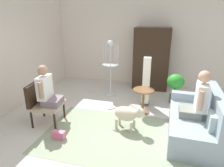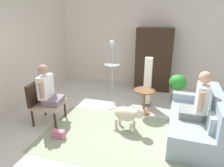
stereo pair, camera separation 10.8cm
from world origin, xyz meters
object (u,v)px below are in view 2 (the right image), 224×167
(couch, at_px, (197,123))
(handbag, at_px, (59,134))
(armchair, at_px, (43,99))
(potted_plant, at_px, (177,85))
(dog, at_px, (128,114))
(round_end_table, at_px, (144,99))
(armoire_cabinet, at_px, (154,59))
(column_lamp, at_px, (148,82))
(person_on_couch, at_px, (198,100))
(person_on_armchair, at_px, (48,89))
(bird_cage_stand, at_px, (112,65))

(couch, height_order, handbag, couch)
(armchair, xyz_separation_m, potted_plant, (2.78, 1.79, 0.00))
(dog, xyz_separation_m, potted_plant, (0.95, 1.61, 0.17))
(round_end_table, bearing_deg, dog, -104.75)
(round_end_table, xyz_separation_m, armoire_cabinet, (0.02, 1.77, 0.57))
(potted_plant, distance_m, column_lamp, 0.80)
(couch, xyz_separation_m, column_lamp, (-1.08, 1.22, 0.30))
(armchair, bearing_deg, couch, 4.55)
(armchair, distance_m, round_end_table, 2.28)
(armchair, distance_m, column_lamp, 2.53)
(armchair, bearing_deg, dog, 5.69)
(armchair, xyz_separation_m, person_on_couch, (3.09, 0.23, 0.28))
(round_end_table, xyz_separation_m, dog, (-0.22, -0.82, -0.02))
(armchair, relative_size, person_on_armchair, 1.07)
(round_end_table, xyz_separation_m, handbag, (-1.42, -1.48, -0.29))
(couch, bearing_deg, column_lamp, 131.44)
(person_on_armchair, relative_size, handbag, 3.48)
(dog, bearing_deg, round_end_table, 75.25)
(round_end_table, distance_m, column_lamp, 0.53)
(handbag, bearing_deg, person_on_couch, 16.08)
(couch, xyz_separation_m, person_on_couch, (-0.04, -0.02, 0.48))
(person_on_armchair, height_order, armoire_cabinet, armoire_cabinet)
(couch, distance_m, person_on_couch, 0.48)
(armoire_cabinet, relative_size, handbag, 7.78)
(potted_plant, bearing_deg, handbag, -133.51)
(armoire_cabinet, bearing_deg, couch, -67.13)
(round_end_table, height_order, bird_cage_stand, bird_cage_stand)
(dog, bearing_deg, armchair, -174.31)
(bird_cage_stand, bearing_deg, couch, -37.51)
(person_on_armchair, xyz_separation_m, bird_cage_stand, (0.85, 1.87, 0.11))
(armchair, bearing_deg, armoire_cabinet, 53.32)
(person_on_couch, relative_size, person_on_armchair, 1.03)
(person_on_armchair, bearing_deg, column_lamp, 37.32)
(armchair, height_order, round_end_table, armchair)
(armchair, xyz_separation_m, bird_cage_stand, (1.00, 1.89, 0.37))
(couch, distance_m, armchair, 3.15)
(potted_plant, bearing_deg, person_on_armchair, -146.00)
(armchair, height_order, handbag, armchair)
(person_on_couch, xyz_separation_m, round_end_table, (-1.05, 0.77, -0.43))
(person_on_couch, distance_m, dog, 1.34)
(round_end_table, distance_m, bird_cage_stand, 1.46)
(person_on_couch, distance_m, bird_cage_stand, 2.67)
(column_lamp, height_order, armoire_cabinet, armoire_cabinet)
(armchair, relative_size, column_lamp, 0.72)
(potted_plant, distance_m, armoire_cabinet, 1.28)
(bird_cage_stand, xyz_separation_m, column_lamp, (1.06, -0.42, -0.27))
(couch, xyz_separation_m, handbag, (-2.51, -0.73, -0.24))
(person_on_couch, height_order, dog, person_on_couch)
(potted_plant, xyz_separation_m, armoire_cabinet, (-0.72, 0.98, 0.42))
(column_lamp, bearing_deg, couch, -48.56)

